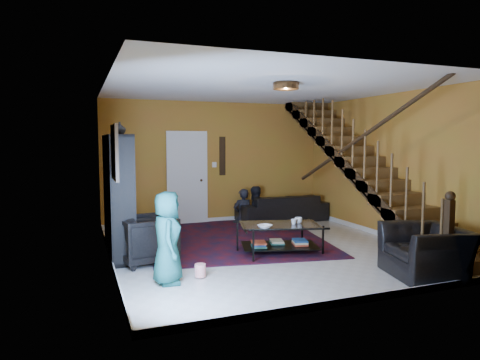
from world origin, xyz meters
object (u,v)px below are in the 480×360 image
at_px(bookshelf, 119,197).
at_px(armchair_right, 426,252).
at_px(sofa, 282,208).
at_px(coffee_table, 280,236).
at_px(armchair_left, 148,239).

height_order(bookshelf, armchair_right, bookshelf).
relative_size(sofa, coffee_table, 1.43).
xyz_separation_m(armchair_right, coffee_table, (-1.37, 1.84, -0.06)).
height_order(sofa, coffee_table, sofa).
xyz_separation_m(sofa, armchair_left, (-3.55, -2.45, 0.06)).
bearing_deg(coffee_table, sofa, 62.75).
xyz_separation_m(sofa, armchair_right, (0.00, -4.51, 0.04)).
relative_size(bookshelf, sofa, 0.94).
bearing_deg(bookshelf, sofa, 23.53).
distance_m(sofa, armchair_right, 4.51).
height_order(bookshelf, coffee_table, bookshelf).
relative_size(sofa, armchair_right, 1.96).
xyz_separation_m(bookshelf, armchair_left, (0.35, -0.75, -0.59)).
xyz_separation_m(bookshelf, sofa, (3.90, 1.70, -0.65)).
bearing_deg(sofa, armchair_left, 34.17).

